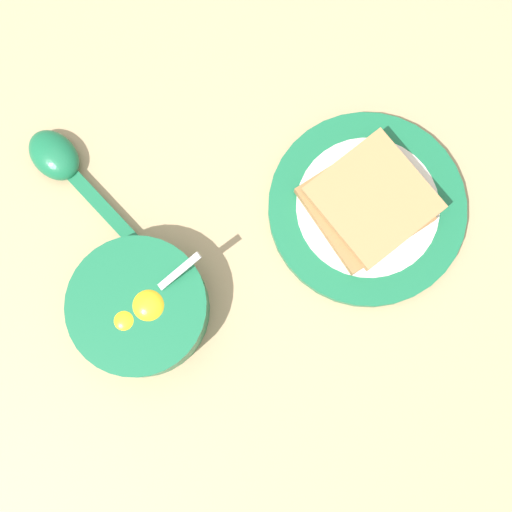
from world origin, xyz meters
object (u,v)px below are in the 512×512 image
Objects in this scene: egg_bowl at (139,308)px; soup_spoon at (64,165)px; toast_plate at (367,208)px; toast_sandwich at (369,202)px.

egg_bowl is 0.91× the size of soup_spoon.
toast_plate is at bearing -146.06° from soup_spoon.
egg_bowl is 1.11× the size of toast_sandwich.
soup_spoon reaches higher than toast_plate.
toast_sandwich is 0.33m from soup_spoon.
toast_sandwich is at bearing -145.74° from soup_spoon.
soup_spoon is (0.28, 0.19, 0.01)m from toast_plate.
egg_bowl reaches higher than soup_spoon.
toast_sandwich is (0.00, -0.00, 0.02)m from toast_plate.
toast_plate is 1.29× the size of soup_spoon.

